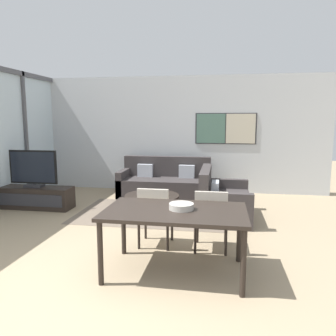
{
  "coord_description": "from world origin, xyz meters",
  "views": [
    {
      "loc": [
        1.18,
        -2.87,
        1.77
      ],
      "look_at": [
        0.28,
        2.55,
        0.95
      ],
      "focal_mm": 35.0,
      "sensor_mm": 36.0,
      "label": 1
    }
  ],
  "objects_px": {
    "coffee_table": "(152,200)",
    "dining_table": "(175,216)",
    "sofa_main": "(165,184)",
    "fruit_bowl": "(181,206)",
    "tv_console": "(35,197)",
    "sofa_side": "(221,202)",
    "dining_chair_left": "(155,212)",
    "television": "(33,169)",
    "dining_chair_centre": "(211,216)"
  },
  "relations": [
    {
      "from": "coffee_table",
      "to": "dining_table",
      "type": "bearing_deg",
      "value": -71.59
    },
    {
      "from": "sofa_main",
      "to": "fruit_bowl",
      "type": "distance_m",
      "value": 3.88
    },
    {
      "from": "tv_console",
      "to": "dining_table",
      "type": "relative_size",
      "value": 0.94
    },
    {
      "from": "tv_console",
      "to": "sofa_side",
      "type": "distance_m",
      "value": 3.68
    },
    {
      "from": "dining_chair_left",
      "to": "fruit_bowl",
      "type": "xyz_separation_m",
      "value": [
        0.46,
        -0.7,
        0.3
      ]
    },
    {
      "from": "television",
      "to": "sofa_side",
      "type": "distance_m",
      "value": 3.72
    },
    {
      "from": "sofa_main",
      "to": "dining_chair_centre",
      "type": "relative_size",
      "value": 2.44
    },
    {
      "from": "dining_chair_left",
      "to": "dining_chair_centre",
      "type": "relative_size",
      "value": 1.0
    },
    {
      "from": "sofa_side",
      "to": "coffee_table",
      "type": "relative_size",
      "value": 1.34
    },
    {
      "from": "tv_console",
      "to": "sofa_side",
      "type": "bearing_deg",
      "value": -0.8
    },
    {
      "from": "sofa_main",
      "to": "dining_table",
      "type": "distance_m",
      "value": 3.88
    },
    {
      "from": "dining_chair_left",
      "to": "fruit_bowl",
      "type": "distance_m",
      "value": 0.89
    },
    {
      "from": "sofa_main",
      "to": "sofa_side",
      "type": "height_order",
      "value": "same"
    },
    {
      "from": "sofa_main",
      "to": "dining_chair_left",
      "type": "height_order",
      "value": "sofa_main"
    },
    {
      "from": "sofa_side",
      "to": "dining_chair_centre",
      "type": "relative_size",
      "value": 1.63
    },
    {
      "from": "fruit_bowl",
      "to": "tv_console",
      "type": "bearing_deg",
      "value": 144.88
    },
    {
      "from": "television",
      "to": "dining_table",
      "type": "relative_size",
      "value": 0.62
    },
    {
      "from": "television",
      "to": "dining_chair_centre",
      "type": "relative_size",
      "value": 1.17
    },
    {
      "from": "dining_chair_left",
      "to": "sofa_side",
      "type": "bearing_deg",
      "value": 59.57
    },
    {
      "from": "dining_table",
      "to": "dining_chair_centre",
      "type": "xyz_separation_m",
      "value": [
        0.39,
        0.7,
        -0.19
      ]
    },
    {
      "from": "tv_console",
      "to": "television",
      "type": "relative_size",
      "value": 1.53
    },
    {
      "from": "tv_console",
      "to": "dining_table",
      "type": "xyz_separation_m",
      "value": [
        3.17,
        -2.31,
        0.46
      ]
    },
    {
      "from": "sofa_side",
      "to": "coffee_table",
      "type": "xyz_separation_m",
      "value": [
        -1.28,
        0.08,
        -0.02
      ]
    },
    {
      "from": "sofa_side",
      "to": "fruit_bowl",
      "type": "relative_size",
      "value": 4.87
    },
    {
      "from": "sofa_side",
      "to": "coffee_table",
      "type": "height_order",
      "value": "sofa_side"
    },
    {
      "from": "television",
      "to": "dining_chair_left",
      "type": "relative_size",
      "value": 1.17
    },
    {
      "from": "sofa_side",
      "to": "dining_table",
      "type": "distance_m",
      "value": 2.35
    },
    {
      "from": "sofa_main",
      "to": "tv_console",
      "type": "bearing_deg",
      "value": -148.4
    },
    {
      "from": "sofa_main",
      "to": "television",
      "type": "bearing_deg",
      "value": -148.42
    },
    {
      "from": "dining_chair_left",
      "to": "sofa_main",
      "type": "bearing_deg",
      "value": 97.25
    },
    {
      "from": "dining_chair_left",
      "to": "fruit_bowl",
      "type": "bearing_deg",
      "value": -57.07
    },
    {
      "from": "sofa_side",
      "to": "dining_table",
      "type": "xyz_separation_m",
      "value": [
        -0.51,
        -2.26,
        0.39
      ]
    },
    {
      "from": "coffee_table",
      "to": "dining_table",
      "type": "xyz_separation_m",
      "value": [
        0.78,
        -2.33,
        0.41
      ]
    },
    {
      "from": "tv_console",
      "to": "sofa_main",
      "type": "xyz_separation_m",
      "value": [
        2.4,
        1.47,
        0.07
      ]
    },
    {
      "from": "dining_table",
      "to": "fruit_bowl",
      "type": "distance_m",
      "value": 0.13
    },
    {
      "from": "dining_chair_centre",
      "to": "fruit_bowl",
      "type": "relative_size",
      "value": 2.98
    },
    {
      "from": "sofa_main",
      "to": "sofa_side",
      "type": "xyz_separation_m",
      "value": [
        1.28,
        -1.53,
        -0.0
      ]
    },
    {
      "from": "tv_console",
      "to": "fruit_bowl",
      "type": "relative_size",
      "value": 5.33
    },
    {
      "from": "television",
      "to": "sofa_main",
      "type": "relative_size",
      "value": 0.48
    },
    {
      "from": "tv_console",
      "to": "sofa_main",
      "type": "bearing_deg",
      "value": 31.6
    },
    {
      "from": "television",
      "to": "sofa_main",
      "type": "xyz_separation_m",
      "value": [
        2.4,
        1.47,
        -0.51
      ]
    },
    {
      "from": "sofa_main",
      "to": "coffee_table",
      "type": "bearing_deg",
      "value": -90.0
    },
    {
      "from": "sofa_main",
      "to": "sofa_side",
      "type": "bearing_deg",
      "value": -49.96
    },
    {
      "from": "fruit_bowl",
      "to": "television",
      "type": "bearing_deg",
      "value": 144.87
    },
    {
      "from": "sofa_side",
      "to": "television",
      "type": "bearing_deg",
      "value": 89.18
    },
    {
      "from": "sofa_side",
      "to": "dining_chair_left",
      "type": "bearing_deg",
      "value": 149.57
    },
    {
      "from": "sofa_main",
      "to": "sofa_side",
      "type": "relative_size",
      "value": 1.49
    },
    {
      "from": "sofa_main",
      "to": "coffee_table",
      "type": "height_order",
      "value": "sofa_main"
    },
    {
      "from": "sofa_main",
      "to": "fruit_bowl",
      "type": "height_order",
      "value": "sofa_main"
    },
    {
      "from": "sofa_main",
      "to": "dining_chair_left",
      "type": "xyz_separation_m",
      "value": [
        0.39,
        -3.05,
        0.21
      ]
    }
  ]
}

